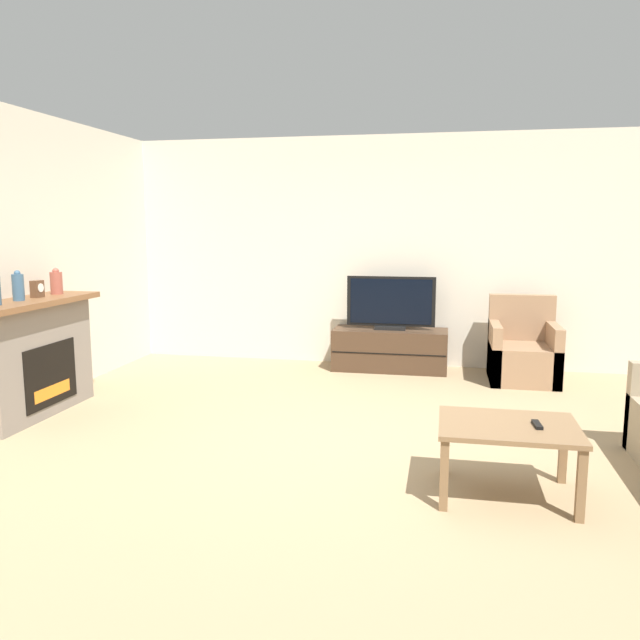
# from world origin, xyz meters

# --- Properties ---
(ground_plane) EXTENTS (24.00, 24.00, 0.00)m
(ground_plane) POSITION_xyz_m (0.00, 0.00, 0.00)
(ground_plane) COLOR #9E8460
(wall_back) EXTENTS (12.00, 0.06, 2.70)m
(wall_back) POSITION_xyz_m (0.00, 3.00, 1.35)
(wall_back) COLOR beige
(wall_back) RESTS_ON ground
(fireplace) EXTENTS (0.52, 1.41, 1.03)m
(fireplace) POSITION_xyz_m (-2.94, 0.31, 0.52)
(fireplace) COLOR slate
(fireplace) RESTS_ON ground
(mantel_vase_centre_left) EXTENTS (0.10, 0.10, 0.26)m
(mantel_vase_centre_left) POSITION_xyz_m (-2.93, 0.20, 1.15)
(mantel_vase_centre_left) COLOR #385670
(mantel_vase_centre_left) RESTS_ON fireplace
(mantel_vase_right) EXTENTS (0.11, 0.11, 0.24)m
(mantel_vase_right) POSITION_xyz_m (-2.93, 0.73, 1.14)
(mantel_vase_right) COLOR #994C3D
(mantel_vase_right) RESTS_ON fireplace
(mantel_clock) EXTENTS (0.08, 0.11, 0.15)m
(mantel_clock) POSITION_xyz_m (-2.93, 0.45, 1.10)
(mantel_clock) COLOR brown
(mantel_clock) RESTS_ON fireplace
(tv_stand) EXTENTS (1.30, 0.52, 0.47)m
(tv_stand) POSITION_xyz_m (-0.00, 2.68, 0.24)
(tv_stand) COLOR #422D1E
(tv_stand) RESTS_ON ground
(tv) EXTENTS (1.01, 0.18, 0.61)m
(tv) POSITION_xyz_m (-0.00, 2.67, 0.76)
(tv) COLOR black
(tv) RESTS_ON tv_stand
(armchair) EXTENTS (0.70, 0.76, 0.91)m
(armchair) POSITION_xyz_m (1.45, 2.45, 0.29)
(armchair) COLOR #937051
(armchair) RESTS_ON ground
(coffee_table) EXTENTS (0.83, 0.64, 0.46)m
(coffee_table) POSITION_xyz_m (1.01, -0.61, 0.40)
(coffee_table) COLOR brown
(coffee_table) RESTS_ON ground
(remote) EXTENTS (0.05, 0.15, 0.02)m
(remote) POSITION_xyz_m (1.17, -0.62, 0.47)
(remote) COLOR black
(remote) RESTS_ON coffee_table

